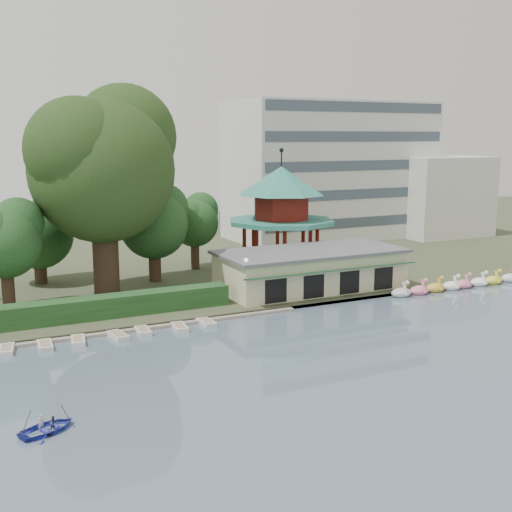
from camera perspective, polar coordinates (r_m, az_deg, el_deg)
ground_plane at (r=41.95m, az=8.51°, el=-11.05°), size 220.00×220.00×0.00m
shore at (r=88.22m, az=-10.91°, el=0.47°), size 220.00×70.00×0.40m
embankment at (r=56.22m, az=-1.53°, el=-5.15°), size 220.00×0.60×0.30m
dock at (r=52.52m, az=-13.56°, el=-6.62°), size 34.00×1.60×0.24m
boathouse at (r=64.25m, az=4.87°, el=-1.15°), size 18.60×9.39×3.90m
pavilion at (r=73.06m, az=2.24°, el=4.36°), size 12.40×12.40×13.50m
office_building at (r=98.08m, az=8.26°, el=7.16°), size 38.00×18.00×20.00m
hedge at (r=54.83m, az=-17.44°, el=-4.80°), size 30.00×2.00×1.80m
lamp_post at (r=57.57m, az=-0.88°, el=-1.50°), size 0.36×0.36×4.28m
big_tree at (r=61.74m, az=-13.44°, el=8.36°), size 14.83×13.82×20.02m
small_trees at (r=65.20m, az=-17.03°, el=2.11°), size 39.02×16.72×10.18m
swan_boats at (r=69.75m, az=18.11°, el=-2.37°), size 18.55×2.06×1.92m
moored_rowboats at (r=50.62m, az=-16.84°, el=-7.37°), size 24.31×2.77×0.36m
rowboat_with_passengers at (r=36.65m, az=-18.05°, el=-14.01°), size 5.12×4.43×2.01m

